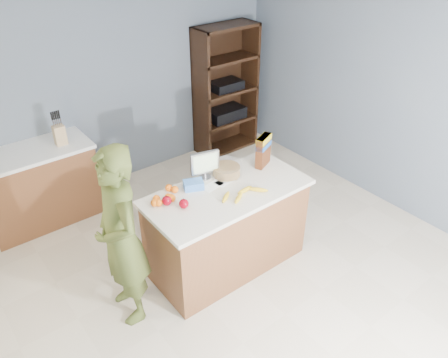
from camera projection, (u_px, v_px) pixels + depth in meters
floor at (246, 279)px, 4.31m from camera, size 4.50×5.00×0.02m
walls at (251, 128)px, 3.42m from camera, size 4.52×5.02×2.51m
counter_peninsula at (227, 231)px, 4.29m from camera, size 1.56×0.76×0.90m
back_cabinet at (39, 186)px, 4.91m from camera, size 1.24×0.62×0.90m
shelving_unit at (224, 92)px, 6.21m from camera, size 0.90×0.40×1.80m
person at (121, 238)px, 3.56m from camera, size 0.45×0.64×1.66m
knife_block at (60, 134)px, 4.74m from camera, size 0.12×0.10×0.31m
envelopes at (219, 183)px, 4.13m from camera, size 0.39×0.15×0.00m
bananas at (242, 194)px, 3.95m from camera, size 0.47×0.24×0.04m
apples at (175, 202)px, 3.79m from camera, size 0.18×0.22×0.09m
oranges at (165, 197)px, 3.88m from camera, size 0.32×0.22×0.07m
blue_carton at (194, 185)px, 4.03m from camera, size 0.21×0.18×0.08m
salad_bowl at (226, 170)px, 4.23m from camera, size 0.30×0.30×0.13m
tv at (205, 164)px, 4.12m from camera, size 0.28×0.12×0.28m
cereal_box at (263, 149)px, 4.32m from camera, size 0.23×0.16×0.32m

